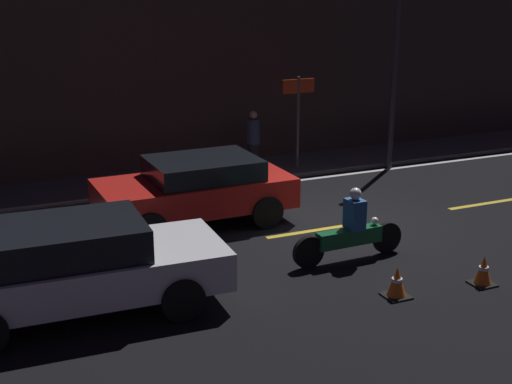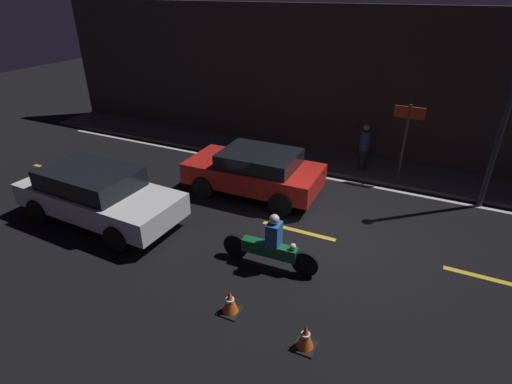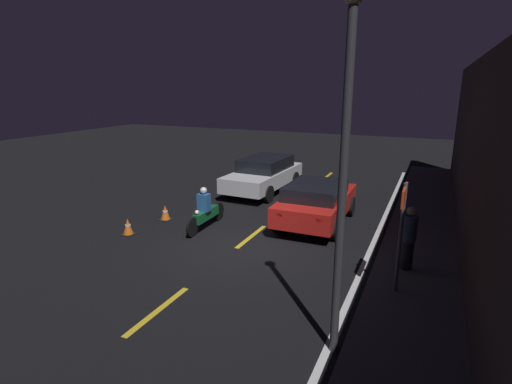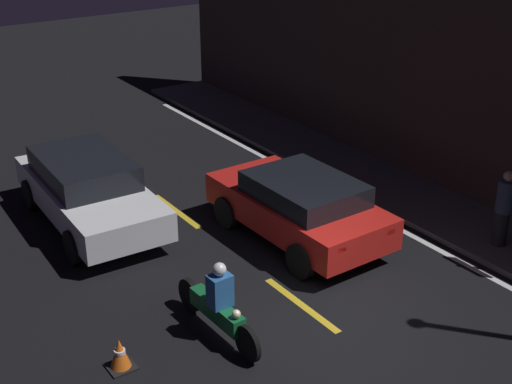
% 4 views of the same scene
% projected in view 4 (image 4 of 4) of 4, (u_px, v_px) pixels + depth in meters
% --- Properties ---
extents(ground_plane, '(56.00, 56.00, 0.00)m').
position_uv_depth(ground_plane, '(339.00, 333.00, 11.64)').
color(ground_plane, black).
extents(lane_dash_a, '(2.00, 0.14, 0.01)m').
position_uv_depth(lane_dash_a, '(96.00, 150.00, 19.13)').
color(lane_dash_a, gold).
rests_on(lane_dash_a, ground).
extents(lane_dash_b, '(2.00, 0.14, 0.01)m').
position_uv_depth(lane_dash_b, '(176.00, 211.00, 15.76)').
color(lane_dash_b, gold).
rests_on(lane_dash_b, ground).
extents(lane_dash_c, '(2.00, 0.14, 0.01)m').
position_uv_depth(lane_dash_c, '(301.00, 304.00, 12.38)').
color(lane_dash_c, gold).
rests_on(lane_dash_c, ground).
extents(lane_solid_kerb, '(25.20, 0.14, 0.01)m').
position_uv_depth(lane_solid_kerb, '(478.00, 271.00, 13.41)').
color(lane_solid_kerb, silver).
rests_on(lane_solid_kerb, ground).
extents(sedan_white, '(4.62, 2.09, 1.46)m').
position_uv_depth(sedan_white, '(88.00, 188.00, 14.95)').
color(sedan_white, silver).
rests_on(sedan_white, ground).
extents(taxi_red, '(4.05, 2.05, 1.38)m').
position_uv_depth(taxi_red, '(299.00, 205.00, 14.28)').
color(taxi_red, red).
rests_on(taxi_red, ground).
extents(motorcycle, '(2.29, 0.37, 1.37)m').
position_uv_depth(motorcycle, '(217.00, 305.00, 11.38)').
color(motorcycle, black).
rests_on(motorcycle, ground).
extents(traffic_cone_near, '(0.41, 0.41, 0.52)m').
position_uv_depth(traffic_cone_near, '(120.00, 354.00, 10.73)').
color(traffic_cone_near, black).
rests_on(traffic_cone_near, ground).
extents(pedestrian, '(0.34, 0.34, 1.57)m').
position_uv_depth(pedestrian, '(504.00, 208.00, 13.81)').
color(pedestrian, black).
rests_on(pedestrian, raised_curb).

